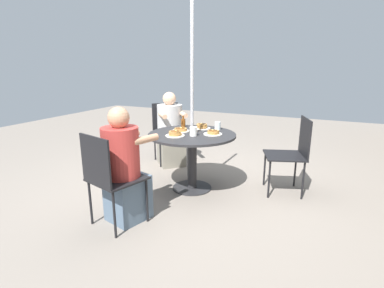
# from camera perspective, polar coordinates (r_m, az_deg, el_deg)

# --- Properties ---
(ground_plane) EXTENTS (12.00, 12.00, 0.00)m
(ground_plane) POSITION_cam_1_polar(r_m,az_deg,el_deg) (3.91, -0.00, -8.39)
(ground_plane) COLOR gray
(patio_table) EXTENTS (1.08, 1.08, 0.72)m
(patio_table) POSITION_cam_1_polar(r_m,az_deg,el_deg) (3.72, -0.00, -0.26)
(patio_table) COLOR #28282B
(patio_table) RESTS_ON ground
(umbrella_pole) EXTENTS (0.04, 0.04, 2.27)m
(umbrella_pole) POSITION_cam_1_polar(r_m,az_deg,el_deg) (3.61, -0.00, 8.39)
(umbrella_pole) COLOR #ADADB2
(umbrella_pole) RESTS_ON ground
(patio_chair_north) EXTENTS (0.59, 0.59, 0.94)m
(patio_chair_north) POSITION_cam_1_polar(r_m,az_deg,el_deg) (3.81, 18.64, -1.15)
(patio_chair_north) COLOR black
(patio_chair_north) RESTS_ON ground
(patio_chair_east) EXTENTS (0.65, 0.65, 0.94)m
(patio_chair_east) POSITION_cam_1_polar(r_m,az_deg,el_deg) (4.86, -4.68, 3.00)
(patio_chair_east) COLOR black
(patio_chair_east) RESTS_ON ground
(diner_east) EXTENTS (0.61, 0.60, 1.14)m
(diner_east) POSITION_cam_1_polar(r_m,az_deg,el_deg) (4.70, -4.12, 2.17)
(diner_east) COLOR gray
(diner_east) RESTS_ON ground
(patio_chair_south) EXTENTS (0.56, 0.56, 0.94)m
(patio_chair_south) POSITION_cam_1_polar(r_m,az_deg,el_deg) (2.94, -15.59, -5.64)
(patio_chair_south) COLOR black
(patio_chair_south) RESTS_ON ground
(diner_south) EXTENTS (0.55, 0.46, 1.17)m
(diner_south) POSITION_cam_1_polar(r_m,az_deg,el_deg) (3.04, -12.77, -4.97)
(diner_south) COLOR slate
(diner_south) RESTS_ON ground
(pancake_plate_a) EXTENTS (0.23, 0.23, 0.08)m
(pancake_plate_a) POSITION_cam_1_polar(r_m,az_deg,el_deg) (3.97, 1.90, 3.34)
(pancake_plate_a) COLOR silver
(pancake_plate_a) RESTS_ON patio_table
(pancake_plate_b) EXTENTS (0.23, 0.23, 0.05)m
(pancake_plate_b) POSITION_cam_1_polar(r_m,az_deg,el_deg) (3.80, -2.22, 2.69)
(pancake_plate_b) COLOR silver
(pancake_plate_b) RESTS_ON patio_table
(pancake_plate_c) EXTENTS (0.23, 0.23, 0.07)m
(pancake_plate_c) POSITION_cam_1_polar(r_m,az_deg,el_deg) (3.56, -3.26, 1.92)
(pancake_plate_c) COLOR silver
(pancake_plate_c) RESTS_ON patio_table
(pancake_plate_d) EXTENTS (0.23, 0.23, 0.06)m
(pancake_plate_d) POSITION_cam_1_polar(r_m,az_deg,el_deg) (3.64, 4.03, 2.15)
(pancake_plate_d) COLOR silver
(pancake_plate_d) RESTS_ON patio_table
(syrup_bottle) EXTENTS (0.08, 0.06, 0.15)m
(syrup_bottle) POSITION_cam_1_polar(r_m,az_deg,el_deg) (4.06, -1.69, 4.09)
(syrup_bottle) COLOR brown
(syrup_bottle) RESTS_ON patio_table
(coffee_cup) EXTENTS (0.09, 0.09, 0.10)m
(coffee_cup) POSITION_cam_1_polar(r_m,az_deg,el_deg) (3.56, 0.24, 2.40)
(coffee_cup) COLOR white
(coffee_cup) RESTS_ON patio_table
(drinking_glass_a) EXTENTS (0.08, 0.08, 0.10)m
(drinking_glass_a) POSITION_cam_1_polar(r_m,az_deg,el_deg) (3.92, 4.90, 3.50)
(drinking_glass_a) COLOR silver
(drinking_glass_a) RESTS_ON patio_table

